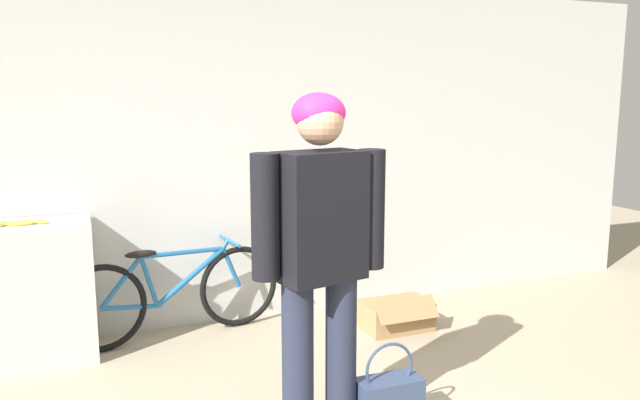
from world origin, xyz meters
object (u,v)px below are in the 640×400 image
Objects in this scene: person at (320,242)px; bicycle at (174,294)px; cardboard_box at (396,315)px; banana at (19,223)px.

person is 1.83m from bicycle.
cardboard_box is (1.59, -0.44, -0.23)m from bicycle.
bicycle is at bearing 5.05° from banana.
cardboard_box is (2.55, -0.35, -0.84)m from banana.
cardboard_box is at bearing -23.55° from bicycle.
bicycle is 4.59× the size of banana.
bicycle is 3.23× the size of cardboard_box.
banana is (-0.96, -0.08, 0.61)m from bicycle.
bicycle is 1.66m from cardboard_box.
cardboard_box is at bearing -7.93° from banana.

